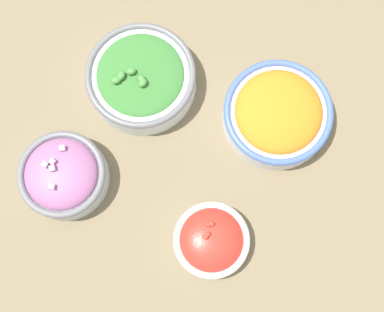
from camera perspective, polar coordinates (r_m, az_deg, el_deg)
The scene contains 5 objects.
ground_plane at distance 0.93m, azimuth 0.00°, elevation -0.38°, with size 3.00×3.00×0.00m, color #75664C.
bowl_cherry_tomatoes at distance 0.89m, azimuth 2.09°, elevation -8.96°, with size 0.13×0.13×0.06m.
bowl_carrots at distance 0.93m, azimuth 9.11°, elevation 4.50°, with size 0.19×0.19×0.07m.
bowl_red_onion at distance 0.92m, azimuth -13.60°, elevation -2.00°, with size 0.15×0.15×0.08m.
bowl_broccoli at distance 0.94m, azimuth -5.44°, elevation 8.27°, with size 0.19×0.19×0.07m.
Camera 1 is at (0.02, -0.18, 0.91)m, focal length 50.00 mm.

